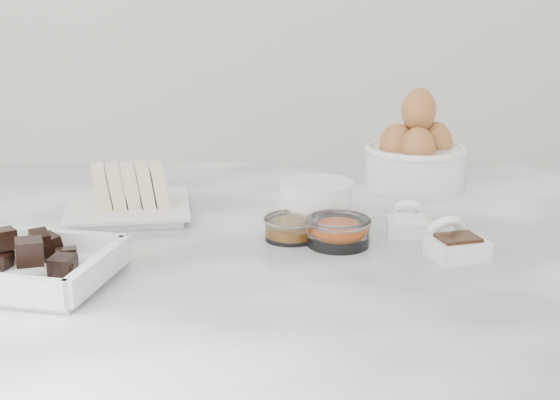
% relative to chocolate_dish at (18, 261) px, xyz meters
% --- Properties ---
extents(marble_slab, '(1.20, 0.80, 0.04)m').
position_rel_chocolate_dish_xyz_m(marble_slab, '(0.26, 0.13, -0.04)').
color(marble_slab, white).
rests_on(marble_slab, cabinet).
extents(chocolate_dish, '(0.22, 0.19, 0.05)m').
position_rel_chocolate_dish_xyz_m(chocolate_dish, '(0.00, 0.00, 0.00)').
color(chocolate_dish, white).
rests_on(chocolate_dish, marble_slab).
extents(butter_plate, '(0.18, 0.18, 0.07)m').
position_rel_chocolate_dish_xyz_m(butter_plate, '(0.07, 0.24, 0.00)').
color(butter_plate, white).
rests_on(butter_plate, marble_slab).
extents(sugar_ramekin, '(0.09, 0.09, 0.06)m').
position_rel_chocolate_dish_xyz_m(sugar_ramekin, '(0.32, 0.19, 0.01)').
color(sugar_ramekin, white).
rests_on(sugar_ramekin, marble_slab).
extents(egg_bowl, '(0.16, 0.16, 0.15)m').
position_rel_chocolate_dish_xyz_m(egg_bowl, '(0.48, 0.38, 0.03)').
color(egg_bowl, white).
rests_on(egg_bowl, marble_slab).
extents(honey_bowl, '(0.07, 0.07, 0.03)m').
position_rel_chocolate_dish_xyz_m(honey_bowl, '(0.29, 0.13, -0.01)').
color(honey_bowl, white).
rests_on(honey_bowl, marble_slab).
extents(zest_bowl, '(0.08, 0.08, 0.03)m').
position_rel_chocolate_dish_xyz_m(zest_bowl, '(0.34, 0.11, -0.00)').
color(zest_bowl, white).
rests_on(zest_bowl, marble_slab).
extents(vanilla_spoon, '(0.07, 0.09, 0.05)m').
position_rel_chocolate_dish_xyz_m(vanilla_spoon, '(0.47, 0.07, -0.01)').
color(vanilla_spoon, white).
rests_on(vanilla_spoon, marble_slab).
extents(salt_spoon, '(0.06, 0.07, 0.04)m').
position_rel_chocolate_dish_xyz_m(salt_spoon, '(0.44, 0.15, -0.01)').
color(salt_spoon, white).
rests_on(salt_spoon, marble_slab).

